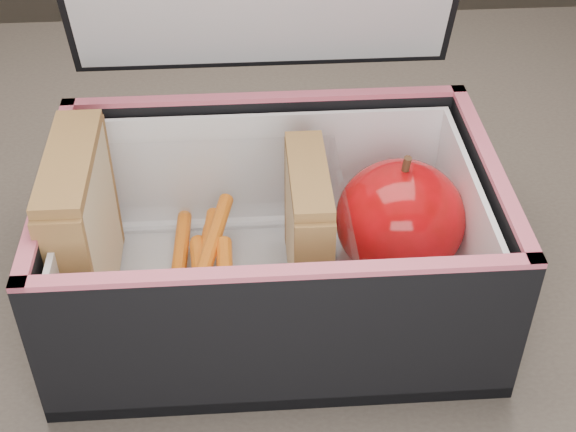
# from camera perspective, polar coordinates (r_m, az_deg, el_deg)

# --- Properties ---
(kitchen_table) EXTENTS (1.20, 0.80, 0.75)m
(kitchen_table) POSITION_cam_1_polar(r_m,az_deg,el_deg) (0.65, 4.44, -8.65)
(kitchen_table) COLOR #61564B
(kitchen_table) RESTS_ON ground
(lunch_bag) EXTENTS (0.27, 0.23, 0.27)m
(lunch_bag) POSITION_cam_1_polar(r_m,az_deg,el_deg) (0.51, -1.08, -0.89)
(lunch_bag) COLOR black
(lunch_bag) RESTS_ON kitchen_table
(plastic_tub) EXTENTS (0.19, 0.13, 0.08)m
(plastic_tub) POSITION_cam_1_polar(r_m,az_deg,el_deg) (0.51, -6.40, -2.31)
(plastic_tub) COLOR white
(plastic_tub) RESTS_ON lunch_bag
(sandwich_left) EXTENTS (0.03, 0.10, 0.11)m
(sandwich_left) POSITION_cam_1_polar(r_m,az_deg,el_deg) (0.51, -14.40, -0.92)
(sandwich_left) COLOR beige
(sandwich_left) RESTS_ON plastic_tub
(sandwich_right) EXTENTS (0.02, 0.08, 0.09)m
(sandwich_right) POSITION_cam_1_polar(r_m,az_deg,el_deg) (0.50, 1.41, -0.98)
(sandwich_right) COLOR beige
(sandwich_right) RESTS_ON plastic_tub
(carrot_sticks) EXTENTS (0.04, 0.14, 0.03)m
(carrot_sticks) POSITION_cam_1_polar(r_m,az_deg,el_deg) (0.53, -5.95, -3.59)
(carrot_sticks) COLOR orange
(carrot_sticks) RESTS_ON plastic_tub
(paper_napkin) EXTENTS (0.09, 0.10, 0.01)m
(paper_napkin) POSITION_cam_1_polar(r_m,az_deg,el_deg) (0.55, 7.48, -3.66)
(paper_napkin) COLOR white
(paper_napkin) RESTS_ON lunch_bag
(red_apple) EXTENTS (0.10, 0.10, 0.09)m
(red_apple) POSITION_cam_1_polar(r_m,az_deg,el_deg) (0.52, 7.98, -0.24)
(red_apple) COLOR maroon
(red_apple) RESTS_ON paper_napkin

